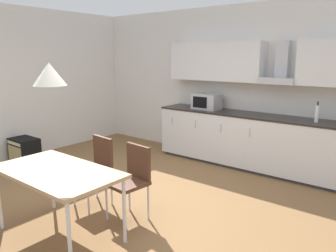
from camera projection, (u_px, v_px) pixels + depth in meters
The scene contains 12 objects.
ground_plane at pixel (123, 210), 4.09m from camera, with size 9.25×8.32×0.02m, color brown.
wall_back at pixel (233, 84), 5.97m from camera, with size 7.40×0.10×2.76m, color silver.
kitchen_counter at pixel (272, 144), 5.33m from camera, with size 4.15×0.64×0.92m.
backsplash_tile at pixel (282, 100), 5.41m from camera, with size 4.13×0.02×0.49m, color silver.
upper_wall_cabinets at pixel (281, 63), 5.16m from camera, with size 4.13×0.40×0.67m.
microwave at pixel (207, 101), 5.96m from camera, with size 0.48×0.35×0.28m.
bottle_white at pixel (317, 113), 4.77m from camera, with size 0.06×0.06×0.31m.
dining_table at pixel (57, 174), 3.35m from camera, with size 1.39×0.77×0.74m.
chair_far_right at pixel (132, 175), 3.78m from camera, with size 0.44×0.44×0.87m.
chair_far_left at pixel (97, 164), 4.16m from camera, with size 0.44×0.44×0.87m.
guitar_amp at pixel (25, 150), 5.86m from camera, with size 0.52×0.37×0.44m.
pendant_lamp at pixel (49, 74), 3.14m from camera, with size 0.32×0.32×0.22m, color silver.
Camera 1 is at (2.78, -2.62, 1.87)m, focal length 35.00 mm.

